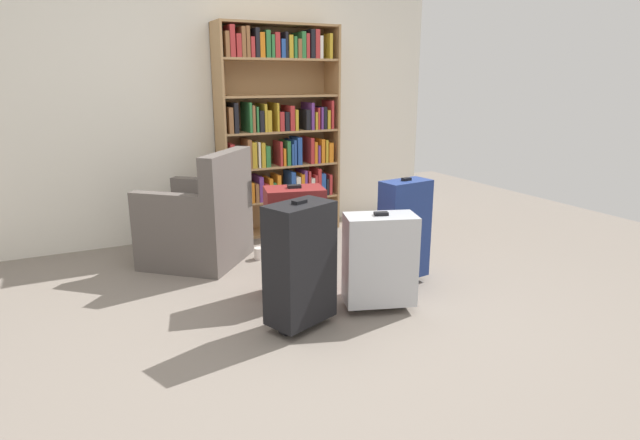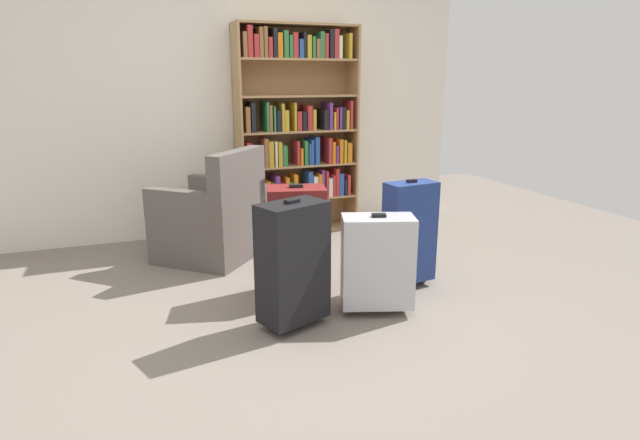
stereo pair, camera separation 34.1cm
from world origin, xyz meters
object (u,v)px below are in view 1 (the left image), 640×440
(bookshelf, at_px, (278,128))
(mug, at_px, (259,253))
(armchair, at_px, (200,224))
(suitcase_black, at_px, (300,263))
(suitcase_silver, at_px, (380,259))
(suitcase_dark_red, at_px, (295,238))
(suitcase_navy_blue, at_px, (404,230))

(bookshelf, distance_m, mug, 1.26)
(armchair, height_order, suitcase_black, armchair)
(suitcase_silver, relative_size, suitcase_black, 0.83)
(suitcase_dark_red, bearing_deg, bookshelf, 71.75)
(mug, relative_size, suitcase_black, 0.15)
(bookshelf, distance_m, armchair, 1.25)
(suitcase_silver, xyz_separation_m, suitcase_dark_red, (-0.37, 0.47, 0.06))
(bookshelf, bearing_deg, mug, -123.72)
(bookshelf, distance_m, suitcase_silver, 2.06)
(mug, distance_m, suitcase_dark_red, 0.85)
(suitcase_dark_red, distance_m, suitcase_black, 0.52)
(armchair, height_order, suitcase_navy_blue, armchair)
(suitcase_silver, bearing_deg, armchair, 119.27)
(suitcase_dark_red, bearing_deg, armchair, 113.96)
(mug, relative_size, suitcase_navy_blue, 0.16)
(bookshelf, xyz_separation_m, mug, (-0.47, -0.70, -0.94))
(bookshelf, height_order, suitcase_dark_red, bookshelf)
(armchair, distance_m, suitcase_black, 1.44)
(mug, height_order, suitcase_black, suitcase_black)
(suitcase_black, bearing_deg, suitcase_navy_blue, 18.25)
(bookshelf, relative_size, suitcase_silver, 2.96)
(suitcase_dark_red, height_order, suitcase_navy_blue, suitcase_navy_blue)
(armchair, bearing_deg, suitcase_navy_blue, -42.95)
(armchair, relative_size, mug, 8.23)
(armchair, bearing_deg, suitcase_black, -80.67)
(suitcase_black, bearing_deg, armchair, 99.33)
(mug, bearing_deg, suitcase_black, -99.13)
(suitcase_navy_blue, bearing_deg, bookshelf, 99.84)
(suitcase_dark_red, height_order, suitcase_black, suitcase_black)
(suitcase_black, bearing_deg, suitcase_dark_red, 69.47)
(suitcase_silver, bearing_deg, mug, 105.73)
(mug, bearing_deg, suitcase_dark_red, -91.56)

